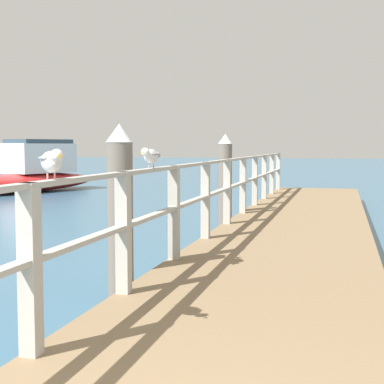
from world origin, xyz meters
TOP-DOWN VIEW (x-y plane):
  - pier_deck at (0.00, 9.04)m, footprint 2.50×18.07m
  - pier_railing at (-1.17, 9.04)m, footprint 0.12×16.59m
  - dock_piling_near at (-1.55, 4.97)m, footprint 0.29×0.29m
  - dock_piling_far at (-1.55, 10.75)m, footprint 0.29×0.29m
  - seagull_foreground at (-1.16, 2.75)m, footprint 0.35×0.39m
  - seagull_background at (-1.17, 4.89)m, footprint 0.18×0.48m
  - boat_2 at (-10.80, 18.89)m, footprint 4.27×6.92m

SIDE VIEW (x-z plane):
  - pier_deck at x=0.00m, z-range 0.00..0.39m
  - boat_2 at x=-10.80m, z-range -0.34..1.66m
  - dock_piling_near at x=-1.55m, z-range 0.01..2.00m
  - dock_piling_far at x=-1.55m, z-range 0.01..2.00m
  - pier_railing at x=-1.17m, z-range 0.52..1.65m
  - seagull_foreground at x=-1.16m, z-range 1.55..1.76m
  - seagull_background at x=-1.17m, z-range 1.55..1.76m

